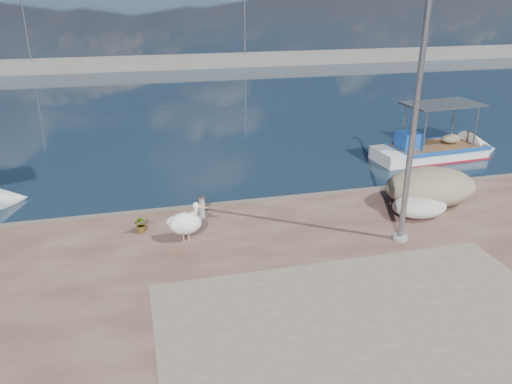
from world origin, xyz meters
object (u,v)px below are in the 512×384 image
object	(u,v)px
boat_right	(435,153)
pelican	(186,223)
bollard_near	(202,206)
lamp_post	(413,127)

from	to	relation	value
boat_right	pelican	xyz separation A→B (m)	(-12.07, -6.37, 0.84)
boat_right	bollard_near	size ratio (longest dim) A/B	8.69
boat_right	lamp_post	bearing A→B (deg)	-132.59
bollard_near	pelican	bearing A→B (deg)	-114.21
pelican	lamp_post	xyz separation A→B (m)	(5.94, -1.38, 2.73)
pelican	lamp_post	bearing A→B (deg)	7.31
boat_right	lamp_post	world-z (taller)	lamp_post
pelican	bollard_near	xyz separation A→B (m)	(0.66, 1.47, -0.18)
lamp_post	bollard_near	bearing A→B (deg)	151.64
lamp_post	bollard_near	distance (m)	6.67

